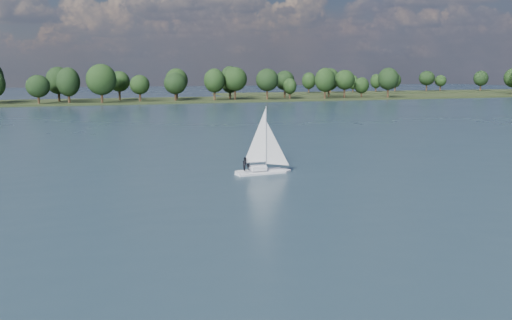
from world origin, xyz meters
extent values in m
plane|color=#233342|center=(0.00, 100.00, 0.00)|extent=(700.00, 700.00, 0.00)
cube|color=black|center=(0.00, 212.00, 0.00)|extent=(660.00, 40.00, 1.50)
cube|color=black|center=(160.00, 260.00, 0.00)|extent=(220.00, 30.00, 1.40)
cube|color=silver|center=(-10.51, 39.32, 0.00)|extent=(6.62, 2.32, 0.76)
cube|color=silver|center=(-10.51, 39.32, 0.76)|extent=(2.00, 1.29, 0.48)
cylinder|color=silver|center=(-10.51, 39.32, 4.35)|extent=(0.11, 0.11, 7.65)
imported|color=black|center=(-12.09, 39.72, 1.37)|extent=(0.47, 0.65, 1.65)
imported|color=black|center=(-12.73, 38.96, 1.37)|extent=(0.65, 0.82, 1.65)
camera|label=1|loc=(-34.53, -24.05, 12.23)|focal=40.00mm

